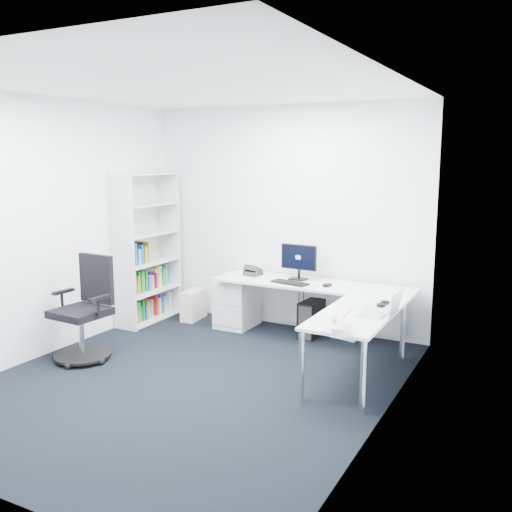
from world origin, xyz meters
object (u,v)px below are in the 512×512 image
at_px(task_chair, 80,310).
at_px(bookshelf, 146,248).
at_px(l_desk, 303,318).
at_px(laptop, 374,301).
at_px(monitor, 298,262).

bearing_deg(task_chair, bookshelf, 105.67).
bearing_deg(task_chair, l_desk, 41.62).
bearing_deg(task_chair, laptop, 20.15).
bearing_deg(laptop, task_chair, -162.43).
bearing_deg(monitor, bookshelf, -166.32).
height_order(l_desk, monitor, monitor).
relative_size(l_desk, bookshelf, 1.20).
bearing_deg(laptop, monitor, 140.79).
height_order(monitor, laptop, monitor).
height_order(l_desk, task_chair, task_chair).
bearing_deg(bookshelf, monitor, 10.55).
distance_m(task_chair, monitor, 2.49).
xyz_separation_m(bookshelf, laptop, (3.14, -0.67, -0.17)).
relative_size(l_desk, laptop, 6.71).
distance_m(l_desk, monitor, 0.72).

